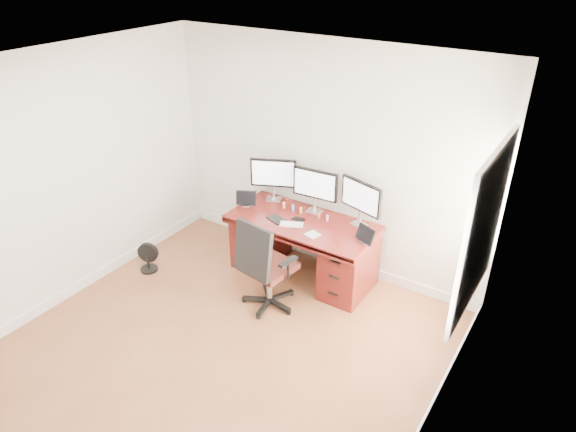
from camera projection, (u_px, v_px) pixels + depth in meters
The scene contains 20 objects.
ground at pixel (202, 368), 4.85m from camera, with size 4.50×4.50×0.00m, color brown.
back_wall at pixel (324, 159), 5.86m from camera, with size 4.00×0.10×2.70m, color white.
right_wall at pixel (429, 327), 3.33m from camera, with size 0.10×4.50×2.70m.
desk at pixel (303, 246), 6.01m from camera, with size 1.70×0.80×0.75m.
office_chair at pixel (266, 279), 5.50m from camera, with size 0.65×0.65×1.08m.
floor_fan at pixel (147, 258), 6.19m from camera, with size 0.25×0.21×0.37m.
monitor_left at pixel (273, 174), 6.13m from camera, with size 0.51×0.26×0.53m.
monitor_center at pixel (315, 186), 5.85m from camera, with size 0.55×0.15×0.53m.
monitor_right at pixel (361, 198), 5.58m from camera, with size 0.54×0.20×0.53m.
tablet_left at pixel (246, 199), 6.11m from camera, with size 0.24×0.17×0.19m.
tablet_right at pixel (365, 236), 5.36m from camera, with size 0.25×0.15×0.19m.
keyboard at pixel (292, 224), 5.73m from camera, with size 0.26×0.11×0.01m, color silver.
trackpad at pixel (313, 235), 5.54m from camera, with size 0.14×0.14×0.01m, color silver.
drawing_tablet at pixel (277, 219), 5.84m from camera, with size 0.22×0.14×0.01m, color black.
phone at pixel (298, 219), 5.84m from camera, with size 0.14×0.07×0.01m, color black.
figurine_orange at pixel (284, 205), 6.07m from camera, with size 0.03×0.03×0.08m.
figurine_blue at pixel (293, 207), 6.01m from camera, with size 0.03×0.03×0.08m.
figurine_yellow at pixel (301, 210), 5.96m from camera, with size 0.03×0.03×0.08m.
figurine_brown at pixel (319, 215), 5.84m from camera, with size 0.03×0.03×0.08m.
figurine_pink at pixel (327, 218), 5.79m from camera, with size 0.03×0.03×0.08m.
Camera 1 is at (2.63, -2.55, 3.58)m, focal length 32.00 mm.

